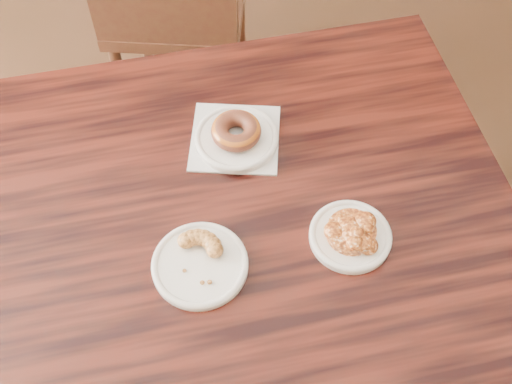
{
  "coord_description": "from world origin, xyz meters",
  "views": [
    {
      "loc": [
        -0.01,
        -0.79,
        1.75
      ],
      "look_at": [
        -0.01,
        -0.16,
        0.8
      ],
      "focal_mm": 45.0,
      "sensor_mm": 36.0,
      "label": 1
    }
  ],
  "objects_px": {
    "cafe_table": "(263,308)",
    "apple_fritter": "(352,231)",
    "cruller_fragment": "(199,260)",
    "chair_far": "(177,4)",
    "glazed_donut": "(236,131)"
  },
  "relations": [
    {
      "from": "cruller_fragment",
      "to": "chair_far",
      "type": "bearing_deg",
      "value": 97.94
    },
    {
      "from": "cruller_fragment",
      "to": "cafe_table",
      "type": "bearing_deg",
      "value": 37.78
    },
    {
      "from": "glazed_donut",
      "to": "cruller_fragment",
      "type": "relative_size",
      "value": 0.95
    },
    {
      "from": "chair_far",
      "to": "cruller_fragment",
      "type": "relative_size",
      "value": 8.71
    },
    {
      "from": "chair_far",
      "to": "cruller_fragment",
      "type": "height_order",
      "value": "chair_far"
    },
    {
      "from": "glazed_donut",
      "to": "cafe_table",
      "type": "bearing_deg",
      "value": -74.07
    },
    {
      "from": "apple_fritter",
      "to": "cruller_fragment",
      "type": "distance_m",
      "value": 0.27
    },
    {
      "from": "cafe_table",
      "to": "apple_fritter",
      "type": "distance_m",
      "value": 0.43
    },
    {
      "from": "cafe_table",
      "to": "apple_fritter",
      "type": "bearing_deg",
      "value": -23.04
    },
    {
      "from": "apple_fritter",
      "to": "cruller_fragment",
      "type": "height_order",
      "value": "same"
    },
    {
      "from": "chair_far",
      "to": "apple_fritter",
      "type": "bearing_deg",
      "value": 116.29
    },
    {
      "from": "cafe_table",
      "to": "cruller_fragment",
      "type": "relative_size",
      "value": 9.17
    },
    {
      "from": "chair_far",
      "to": "glazed_donut",
      "type": "bearing_deg",
      "value": 108.52
    },
    {
      "from": "chair_far",
      "to": "cruller_fragment",
      "type": "distance_m",
      "value": 1.11
    },
    {
      "from": "cafe_table",
      "to": "glazed_donut",
      "type": "relative_size",
      "value": 9.64
    }
  ]
}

